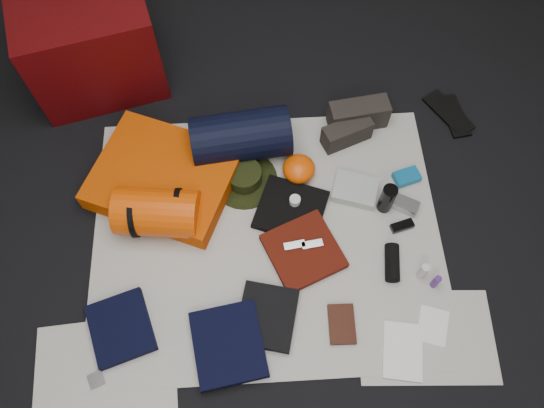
{
  "coord_description": "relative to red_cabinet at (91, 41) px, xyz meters",
  "views": [
    {
      "loc": [
        -0.03,
        -0.95,
        2.27
      ],
      "look_at": [
        0.03,
        0.12,
        0.1
      ],
      "focal_mm": 35.0,
      "sensor_mm": 36.0,
      "label": 1
    }
  ],
  "objects": [
    {
      "name": "floor",
      "position": [
        0.83,
        -0.99,
        -0.27
      ],
      "size": [
        4.5,
        4.5,
        0.02
      ],
      "primitive_type": "cube",
      "color": "black",
      "rests_on": "ground"
    },
    {
      "name": "newspaper_mat",
      "position": [
        0.83,
        -0.99,
        -0.26
      ],
      "size": [
        1.6,
        1.3,
        0.01
      ],
      "primitive_type": "cube",
      "color": "silver",
      "rests_on": "floor"
    },
    {
      "name": "newspaper_sheet_front_left",
      "position": [
        0.13,
        -1.54,
        -0.26
      ],
      "size": [
        0.61,
        0.44,
        0.0
      ],
      "primitive_type": "cube",
      "rotation": [
        0.0,
        0.0,
        0.07
      ],
      "color": "silver",
      "rests_on": "floor"
    },
    {
      "name": "newspaper_sheet_front_right",
      "position": [
        1.48,
        -1.49,
        -0.26
      ],
      "size": [
        0.6,
        0.43,
        0.0
      ],
      "primitive_type": "cube",
      "rotation": [
        0.0,
        0.0,
        -0.05
      ],
      "color": "silver",
      "rests_on": "floor"
    },
    {
      "name": "red_cabinet",
      "position": [
        0.0,
        0.0,
        0.0
      ],
      "size": [
        0.73,
        0.65,
        0.52
      ],
      "primitive_type": "cube",
      "rotation": [
        0.0,
        0.0,
        0.25
      ],
      "color": "#480507",
      "rests_on": "floor"
    },
    {
      "name": "sleeping_pad",
      "position": [
        0.35,
        -0.69,
        -0.2
      ],
      "size": [
        0.78,
        0.72,
        0.11
      ],
      "primitive_type": "cube",
      "rotation": [
        0.0,
        0.0,
        -0.4
      ],
      "color": "#C94102",
      "rests_on": "newspaper_mat"
    },
    {
      "name": "stuff_sack",
      "position": [
        0.34,
        -0.9,
        -0.14
      ],
      "size": [
        0.39,
        0.26,
        0.22
      ],
      "primitive_type": "cylinder",
      "rotation": [
        0.0,
        1.57,
        -0.12
      ],
      "color": "#D74203",
      "rests_on": "newspaper_mat"
    },
    {
      "name": "sack_strap_left",
      "position": [
        0.24,
        -0.9,
        -0.14
      ],
      "size": [
        0.02,
        0.22,
        0.22
      ],
      "primitive_type": "cylinder",
      "rotation": [
        0.0,
        1.57,
        0.0
      ],
      "color": "black",
      "rests_on": "newspaper_mat"
    },
    {
      "name": "sack_strap_right",
      "position": [
        0.44,
        -0.9,
        -0.14
      ],
      "size": [
        0.03,
        0.22,
        0.22
      ],
      "primitive_type": "cylinder",
      "rotation": [
        0.0,
        1.57,
        0.0
      ],
      "color": "black",
      "rests_on": "newspaper_mat"
    },
    {
      "name": "navy_duffel",
      "position": [
        0.73,
        -0.52,
        -0.13
      ],
      "size": [
        0.5,
        0.3,
        0.25
      ],
      "primitive_type": "cylinder",
      "rotation": [
        0.0,
        1.57,
        0.11
      ],
      "color": "black",
      "rests_on": "newspaper_mat"
    },
    {
      "name": "boonie_brim",
      "position": [
        0.73,
        -0.7,
        -0.25
      ],
      "size": [
        0.41,
        0.41,
        0.01
      ],
      "primitive_type": "cylinder",
      "rotation": [
        0.0,
        0.0,
        -0.31
      ],
      "color": "black",
      "rests_on": "newspaper_mat"
    },
    {
      "name": "boonie_crown",
      "position": [
        0.73,
        -0.7,
        -0.21
      ],
      "size": [
        0.17,
        0.17,
        0.07
      ],
      "primitive_type": "cylinder",
      "color": "black",
      "rests_on": "boonie_brim"
    },
    {
      "name": "hiking_boot_left",
      "position": [
        1.25,
        -0.49,
        -0.19
      ],
      "size": [
        0.26,
        0.18,
        0.12
      ],
      "primitive_type": "cube",
      "rotation": [
        0.0,
        0.0,
        0.37
      ],
      "color": "black",
      "rests_on": "newspaper_mat"
    },
    {
      "name": "hiking_boot_right",
      "position": [
        1.32,
        -0.39,
        -0.18
      ],
      "size": [
        0.31,
        0.15,
        0.15
      ],
      "primitive_type": "cube",
      "rotation": [
        0.0,
        0.0,
        0.14
      ],
      "color": "black",
      "rests_on": "newspaper_mat"
    },
    {
      "name": "flip_flop_left",
      "position": [
        1.81,
        -0.36,
        -0.25
      ],
      "size": [
        0.24,
        0.3,
        0.02
      ],
      "primitive_type": "cube",
      "rotation": [
        0.0,
        0.0,
        0.55
      ],
      "color": "black",
      "rests_on": "floor"
    },
    {
      "name": "flip_flop_right",
      "position": [
        1.83,
        -0.38,
        -0.25
      ],
      "size": [
        0.13,
        0.27,
        0.01
      ],
      "primitive_type": "cube",
      "rotation": [
        0.0,
        0.0,
        0.13
      ],
      "color": "black",
      "rests_on": "floor"
    },
    {
      "name": "trousers_navy_a",
      "position": [
        0.19,
        -1.39,
        -0.23
      ],
      "size": [
        0.32,
        0.34,
        0.04
      ],
      "primitive_type": "cube",
      "rotation": [
        0.0,
        0.0,
        0.31
      ],
      "color": "black",
      "rests_on": "newspaper_mat"
    },
    {
      "name": "trousers_navy_b",
      "position": [
        0.64,
        -1.49,
        -0.23
      ],
      "size": [
        0.33,
        0.37,
        0.05
      ],
      "primitive_type": "cube",
      "rotation": [
        0.0,
        0.0,
        0.16
      ],
      "color": "black",
      "rests_on": "newspaper_mat"
    },
    {
      "name": "trousers_charcoal",
      "position": [
        0.81,
        -1.38,
        -0.23
      ],
      "size": [
        0.3,
        0.32,
        0.04
      ],
      "primitive_type": "cube",
      "rotation": [
        0.0,
        0.0,
        -0.24
      ],
      "color": "black",
      "rests_on": "newspaper_mat"
    },
    {
      "name": "black_tshirt",
      "position": [
        0.95,
        -0.87,
        -0.24
      ],
      "size": [
        0.39,
        0.38,
        0.03
      ],
      "primitive_type": "cube",
      "rotation": [
        0.0,
        0.0,
        -0.37
      ],
      "color": "black",
      "rests_on": "newspaper_mat"
    },
    {
      "name": "red_shirt",
      "position": [
        0.99,
        -1.09,
        -0.23
      ],
      "size": [
        0.4,
        0.4,
        0.04
      ],
      "primitive_type": "cube",
      "rotation": [
        0.0,
        0.0,
        0.4
      ],
      "color": "#4B1108",
      "rests_on": "newspaper_mat"
    },
    {
      "name": "orange_stuff_sack",
      "position": [
        1.0,
        -0.68,
        -0.2
      ],
      "size": [
        0.17,
        0.17,
        0.1
      ],
      "primitive_type": "ellipsoid",
      "rotation": [
        0.0,
        0.0,
        -0.08
      ],
      "color": "#D74203",
      "rests_on": "newspaper_mat"
    },
    {
      "name": "first_aid_pouch",
      "position": [
        1.26,
        -0.79,
        -0.23
      ],
      "size": [
        0.24,
        0.21,
        0.05
      ],
      "primitive_type": "cube",
      "rotation": [
        0.0,
        0.0,
        -0.31
      ],
      "color": "#979F97",
      "rests_on": "newspaper_mat"
    },
    {
      "name": "water_bottle",
      "position": [
        1.39,
        -0.88,
        -0.17
      ],
      "size": [
        0.09,
        0.09,
        0.17
      ],
      "primitive_type": "cylinder",
      "rotation": [
        0.0,
        0.0,
        0.42
      ],
      "color": "black",
      "rests_on": "newspaper_mat"
    },
    {
      "name": "speaker",
      "position": [
        1.38,
        -1.17,
        -0.22
      ],
      "size": [
        0.09,
        0.18,
        0.07
      ],
      "primitive_type": "cylinder",
      "rotation": [
        1.57,
        0.0,
        -0.14
      ],
      "color": "black",
      "rests_on": "newspaper_mat"
    },
    {
      "name": "compact_camera",
      "position": [
        1.49,
        -0.89,
        -0.23
      ],
      "size": [
        0.13,
        0.12,
        0.05
      ],
      "primitive_type": "cube",
      "rotation": [
        0.0,
        0.0,
        -0.51
      ],
      "color": "#ACADB1",
      "rests_on": "newspaper_mat"
    },
    {
      "name": "cyan_case",
      "position": [
        1.52,
        -0.73,
        -0.23
      ],
      "size": [
        0.14,
        0.11,
        0.04
      ],
      "primitive_type": "cube",
      "rotation": [
        0.0,
        0.0,
        0.29
      ],
      "color": "#0E5A88",
      "rests_on": "newspaper_mat"
    },
    {
      "name": "toiletry_purple",
      "position": [
        1.55,
        -1.27,
        -0.21
      ],
      "size": [
        0.04,
        0.04,
        0.09
      ],
      "primitive_type": "cylinder",
      "rotation": [
        0.0,
        0.0,
        -0.35
      ],
      "color": "#4A2474",
      "rests_on": "newspaper_mat"
    },
    {
      "name": "toiletry_clear",
      "position": [
        1.5,
        -1.23,
        -0.2
      ],
      "size": [
        0.04,
        0.04,
        0.11
      ],
      "primitive_type": "cylinder",
      "rotation": [
        0.0,
        0.0,
        -0.18
      ],
      "color": "beige",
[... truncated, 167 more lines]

